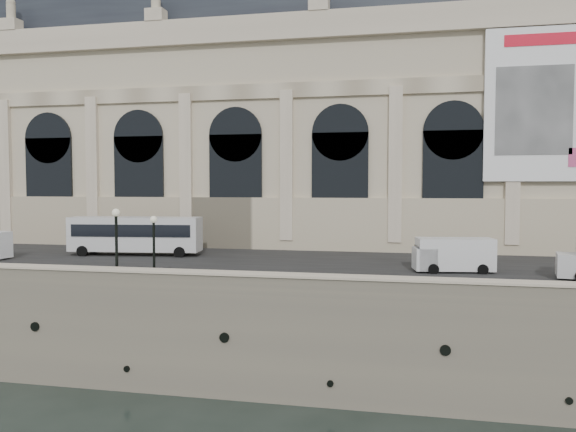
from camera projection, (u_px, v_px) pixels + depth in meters
name	position (u px, v px, depth m)	size (l,w,h in m)	color
ground	(192.00, 397.00, 32.15)	(260.00, 260.00, 0.00)	black
quay	(301.00, 263.00, 66.20)	(160.00, 70.00, 6.00)	#776F5C
street	(255.00, 261.00, 45.51)	(160.00, 24.00, 0.06)	#2D2D2D
parapet	(194.00, 281.00, 32.37)	(160.00, 1.40, 1.21)	#776F5C
museum	(242.00, 117.00, 62.46)	(69.00, 18.70, 29.10)	beige
bus_left	(135.00, 234.00, 48.98)	(11.67, 3.70, 3.38)	silver
van_c	(450.00, 255.00, 39.56)	(5.71, 2.89, 2.43)	silver
lamp_left	(117.00, 247.00, 34.38)	(0.48, 0.48, 4.73)	black
lamp_right	(154.00, 250.00, 34.93)	(0.43, 0.43, 4.25)	black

